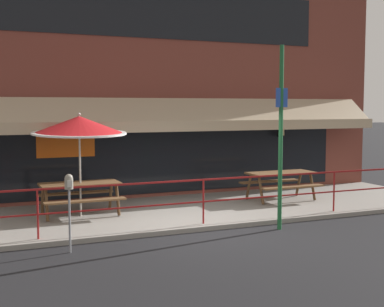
# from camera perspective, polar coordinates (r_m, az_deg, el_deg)

# --- Properties ---
(ground_plane) EXTENTS (120.00, 120.00, 0.00)m
(ground_plane) POSITION_cam_1_polar(r_m,az_deg,el_deg) (11.37, 1.85, -8.26)
(ground_plane) COLOR black
(patio_deck) EXTENTS (15.00, 4.00, 0.10)m
(patio_deck) POSITION_cam_1_polar(r_m,az_deg,el_deg) (13.15, -1.87, -6.21)
(patio_deck) COLOR gray
(patio_deck) RESTS_ON ground
(restaurant_building) EXTENTS (15.00, 1.60, 7.39)m
(restaurant_building) POSITION_cam_1_polar(r_m,az_deg,el_deg) (15.03, -5.05, 9.03)
(restaurant_building) COLOR brown
(restaurant_building) RESTS_ON ground
(patio_railing) EXTENTS (13.84, 0.04, 0.97)m
(patio_railing) POSITION_cam_1_polar(r_m,az_deg,el_deg) (11.48, 1.23, -4.06)
(patio_railing) COLOR maroon
(patio_railing) RESTS_ON patio_deck
(picnic_table_left) EXTENTS (1.80, 1.42, 0.76)m
(picnic_table_left) POSITION_cam_1_polar(r_m,az_deg,el_deg) (12.58, -11.86, -3.80)
(picnic_table_left) COLOR brown
(picnic_table_left) RESTS_ON patio_deck
(picnic_table_centre) EXTENTS (1.80, 1.42, 0.76)m
(picnic_table_centre) POSITION_cam_1_polar(r_m,az_deg,el_deg) (14.53, 9.45, -2.58)
(picnic_table_centre) COLOR brown
(picnic_table_centre) RESTS_ON patio_deck
(patio_umbrella_left) EXTENTS (2.14, 2.14, 2.38)m
(patio_umbrella_left) POSITION_cam_1_polar(r_m,az_deg,el_deg) (12.40, -11.94, 2.92)
(patio_umbrella_left) COLOR #B7B2A8
(patio_umbrella_left) RESTS_ON patio_deck
(parking_meter_near) EXTENTS (0.15, 0.16, 1.42)m
(parking_meter_near) POSITION_cam_1_polar(r_m,az_deg,el_deg) (9.74, -12.99, -3.74)
(parking_meter_near) COLOR gray
(parking_meter_near) RESTS_ON ground
(street_sign_pole) EXTENTS (0.28, 0.09, 3.89)m
(street_sign_pole) POSITION_cam_1_polar(r_m,az_deg,el_deg) (11.38, 9.44, 1.88)
(street_sign_pole) COLOR #1E6033
(street_sign_pole) RESTS_ON ground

